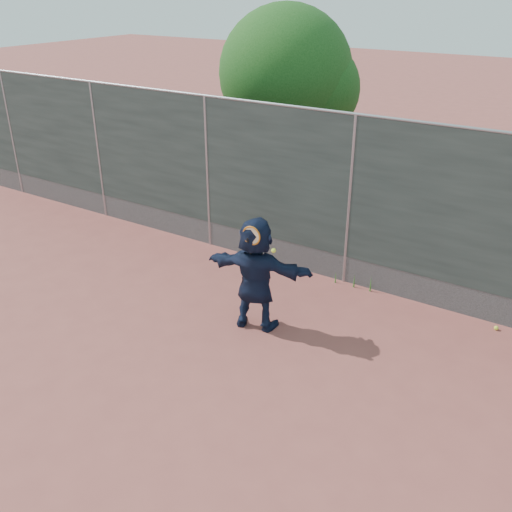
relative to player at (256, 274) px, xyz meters
The scene contains 7 objects.
ground 1.77m from the player, 68.44° to the right, with size 80.00×80.00×0.00m, color #9E4C42.
player is the anchor object (origin of this frame).
ball_ground 3.85m from the player, 30.14° to the left, with size 0.07×0.07×0.07m, color #DCF135.
fence 2.26m from the player, 75.03° to the left, with size 20.00×0.06×3.03m.
swing_action 0.72m from the player, 67.27° to the right, with size 0.52×0.13×0.51m.
tree_left 5.98m from the player, 114.02° to the left, with size 3.15×3.00×4.53m.
weed_clump 2.28m from the player, 66.61° to the left, with size 0.68×0.07×0.30m.
Camera 1 is at (3.53, -5.03, 4.92)m, focal length 40.00 mm.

